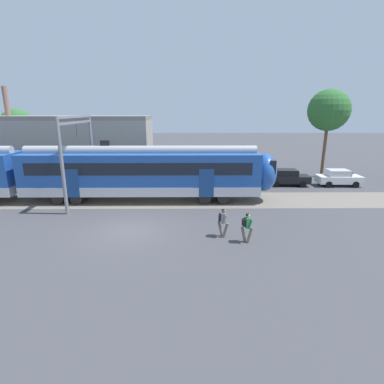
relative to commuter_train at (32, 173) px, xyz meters
name	(u,v)px	position (x,y,z in m)	size (l,w,h in m)	color
ground_plane	(130,230)	(8.63, -6.19, -2.25)	(160.00, 160.00, 0.00)	#424247
track_bed	(4,201)	(-2.48, 0.00, -2.25)	(80.00, 4.40, 0.01)	slate
commuter_train	(32,173)	(0.00, 0.00, 0.00)	(38.05, 3.07, 4.73)	silver
pedestrian_grey	(223,220)	(14.07, -7.15, -1.26)	(0.62, 0.58, 1.67)	#6B6051
pedestrian_green	(247,225)	(15.27, -7.92, -1.26)	(0.70, 0.53, 1.67)	#6B6051
parked_car_black	(287,177)	(21.51, 4.79, -1.47)	(4.08, 1.92, 1.54)	black
parked_car_white	(339,178)	(26.32, 4.60, -1.47)	(4.03, 1.81, 1.54)	silver
catenary_gantry	(78,146)	(3.77, 0.00, 2.06)	(0.24, 6.64, 6.53)	gray
background_building	(65,148)	(-0.51, 7.94, 0.95)	(17.44, 5.00, 9.20)	gray
street_tree_right	(329,110)	(26.50, 8.69, 4.66)	(4.20, 4.20, 9.05)	brown
street_tree_left	(17,126)	(-7.92, 13.17, 2.93)	(3.86, 3.86, 7.13)	brown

